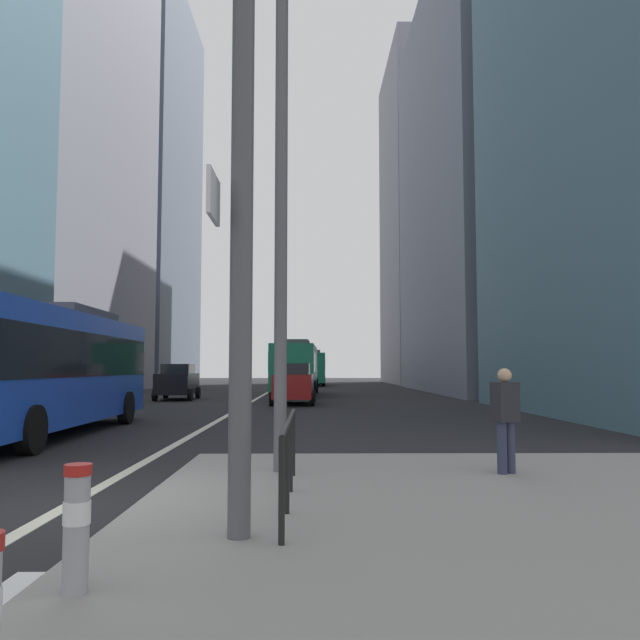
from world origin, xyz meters
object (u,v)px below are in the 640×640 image
at_px(pedestrian_waiting, 505,415).
at_px(city_bus_red_receding, 296,366).
at_px(city_bus_red_distant, 310,367).
at_px(car_oncoming_mid, 178,381).
at_px(car_receding_near, 294,383).
at_px(street_lamp_post, 281,145).
at_px(bollard_left, 77,521).
at_px(city_bus_blue_oncoming, 43,364).

bearing_deg(pedestrian_waiting, city_bus_red_receding, 97.26).
distance_m(city_bus_red_distant, car_oncoming_mid, 29.04).
height_order(car_oncoming_mid, pedestrian_waiting, car_oncoming_mid).
height_order(city_bus_red_distant, car_receding_near, city_bus_red_distant).
bearing_deg(car_oncoming_mid, street_lamp_post, -74.80).
height_order(city_bus_red_distant, street_lamp_post, street_lamp_post).
bearing_deg(car_receding_near, bollard_left, -91.81).
relative_size(bollard_left, pedestrian_waiting, 0.57).
height_order(street_lamp_post, bollard_left, street_lamp_post).
bearing_deg(city_bus_red_distant, car_receding_near, -91.17).
xyz_separation_m(car_oncoming_mid, pedestrian_waiting, (10.26, -25.42, 0.03)).
bearing_deg(city_bus_red_receding, bollard_left, -91.07).
height_order(city_bus_red_distant, bollard_left, city_bus_red_distant).
height_order(car_receding_near, pedestrian_waiting, car_receding_near).
bearing_deg(car_receding_near, pedestrian_waiting, -79.76).
distance_m(car_receding_near, bollard_left, 26.01).
xyz_separation_m(bollard_left, pedestrian_waiting, (4.61, 5.04, 0.37)).
distance_m(city_bus_red_distant, bollard_left, 58.64).
distance_m(street_lamp_post, pedestrian_waiting, 5.47).
xyz_separation_m(city_bus_blue_oncoming, bollard_left, (5.21, -11.82, -1.19)).
relative_size(city_bus_red_receding, car_receding_near, 2.32).
xyz_separation_m(city_bus_red_distant, bollard_left, (-1.49, -58.61, -1.19)).
bearing_deg(city_bus_red_distant, city_bus_blue_oncoming, -98.15).
relative_size(car_receding_near, pedestrian_waiting, 2.91).
distance_m(city_bus_red_receding, car_receding_near, 10.00).
distance_m(city_bus_red_receding, street_lamp_post, 30.86).
relative_size(street_lamp_post, pedestrian_waiting, 5.06).
height_order(city_bus_red_receding, bollard_left, city_bus_red_receding).
bearing_deg(bollard_left, street_lamp_post, 77.38).
distance_m(city_bus_blue_oncoming, street_lamp_post, 9.76).
distance_m(city_bus_red_receding, bollard_left, 35.99).
bearing_deg(city_bus_red_distant, car_oncoming_mid, -104.24).
distance_m(car_oncoming_mid, bollard_left, 30.99).
distance_m(car_oncoming_mid, street_lamp_post, 26.43).
distance_m(city_bus_red_distant, car_receding_near, 32.63).
height_order(car_oncoming_mid, street_lamp_post, street_lamp_post).
height_order(city_bus_blue_oncoming, car_receding_near, city_bus_blue_oncoming).
relative_size(car_oncoming_mid, street_lamp_post, 0.54).
relative_size(city_bus_blue_oncoming, pedestrian_waiting, 7.01).
height_order(city_bus_blue_oncoming, bollard_left, city_bus_blue_oncoming).
bearing_deg(bollard_left, city_bus_red_distant, 88.54).
bearing_deg(city_bus_red_receding, street_lamp_post, -89.03).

